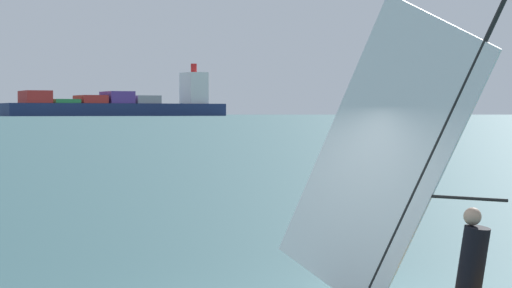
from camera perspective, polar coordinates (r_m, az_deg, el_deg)
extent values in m
cylinder|color=black|center=(12.45, 10.35, -0.14)|extent=(1.61, 1.19, 3.77)
cube|color=white|center=(12.84, 7.26, -0.76)|extent=(2.68, 1.95, 4.21)
cylinder|color=black|center=(12.45, 10.69, -3.01)|extent=(1.42, 1.04, 0.04)
cylinder|color=black|center=(12.36, 12.37, -6.76)|extent=(0.56, 0.53, 0.95)
sphere|color=tan|center=(12.29, 12.39, -4.11)|extent=(0.22, 0.22, 0.22)
cube|color=navy|center=(647.16, -8.08, 1.97)|extent=(140.34, 93.70, 8.06)
cube|color=silver|center=(666.29, -3.61, 3.23)|extent=(21.06, 24.32, 20.99)
cylinder|color=red|center=(666.76, -3.61, 4.39)|extent=(4.00, 4.00, 6.00)
cube|color=#99999E|center=(653.20, -6.53, 2.56)|extent=(26.53, 30.66, 5.20)
cube|color=#59388C|center=(647.46, -8.02, 2.68)|extent=(26.53, 30.66, 7.80)
cube|color=red|center=(642.13, -9.53, 2.56)|extent=(26.53, 30.66, 5.20)
cube|color=#2D8C47|center=(637.25, -11.07, 2.44)|extent=(26.53, 30.66, 2.60)
cube|color=red|center=(632.89, -12.63, 2.67)|extent=(26.53, 30.66, 7.80)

